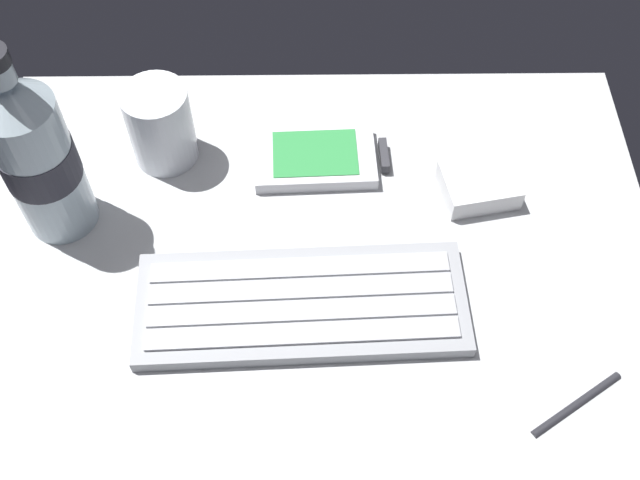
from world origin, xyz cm
name	(u,v)px	position (x,y,z in cm)	size (l,w,h in cm)	color
ground_plane	(320,266)	(0.00, -0.23, -0.99)	(64.00, 48.00, 2.80)	#B7BABC
keyboard	(306,304)	(-1.29, -5.27, 0.81)	(29.41, 12.12, 1.70)	#93969B
handheld_device	(325,158)	(0.66, 11.51, 0.73)	(13.01, 8.06, 1.50)	silver
juice_cup	(165,128)	(-15.04, 12.78, 3.91)	(6.40, 6.40, 8.50)	silver
water_bottle	(41,155)	(-24.12, 5.00, 9.01)	(6.73, 6.73, 20.80)	silver
charger_block	(483,185)	(15.85, 7.46, 1.20)	(7.00, 5.60, 2.40)	white
stylus_pen	(582,403)	(21.34, -14.55, 0.35)	(0.70, 0.70, 9.50)	#26262B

